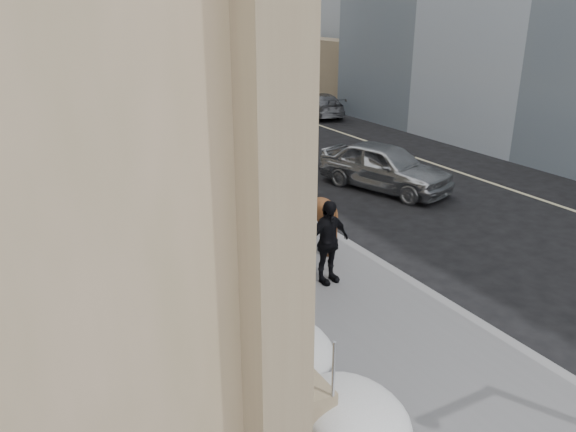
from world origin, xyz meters
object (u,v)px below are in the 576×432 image
at_px(mounted_horse_left, 189,211).
at_px(car_silver, 385,166).
at_px(car_grey, 320,105).
at_px(pedestrian, 328,242).
at_px(mounted_horse_right, 302,207).

relative_size(mounted_horse_left, car_silver, 0.54).
distance_m(mounted_horse_left, car_grey, 19.84).
distance_m(pedestrian, car_grey, 21.34).
bearing_deg(mounted_horse_right, car_grey, -102.93).
bearing_deg(mounted_horse_right, car_silver, -128.53).
xyz_separation_m(pedestrian, car_grey, (11.10, 18.22, -0.45)).
height_order(mounted_horse_left, pedestrian, mounted_horse_left).
relative_size(mounted_horse_right, car_silver, 0.54).
bearing_deg(car_silver, mounted_horse_left, 175.17).
height_order(mounted_horse_right, car_silver, mounted_horse_right).
relative_size(mounted_horse_left, mounted_horse_right, 0.99).
bearing_deg(car_grey, mounted_horse_right, 69.45).
distance_m(mounted_horse_left, mounted_horse_right, 2.93).
bearing_deg(mounted_horse_left, car_grey, -152.48).
height_order(mounted_horse_left, car_silver, mounted_horse_left).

